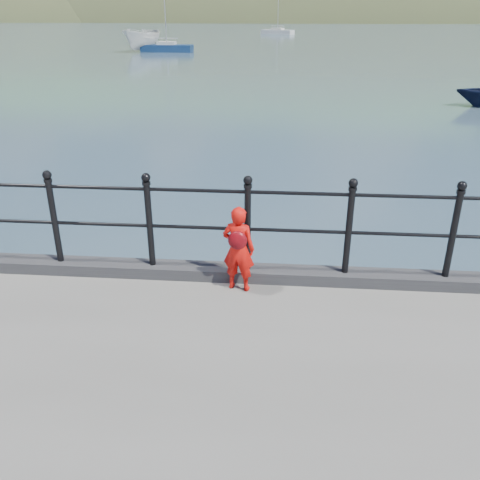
# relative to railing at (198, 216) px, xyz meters

# --- Properties ---
(ground) EXTENTS (600.00, 600.00, 0.00)m
(ground) POSITION_rel_railing_xyz_m (-0.00, 0.15, -1.82)
(ground) COLOR #2D4251
(ground) RESTS_ON ground
(kerb) EXTENTS (60.00, 0.30, 0.15)m
(kerb) POSITION_rel_railing_xyz_m (-0.00, -0.00, -0.75)
(kerb) COLOR #28282B
(kerb) RESTS_ON quay
(railing) EXTENTS (18.11, 0.11, 1.20)m
(railing) POSITION_rel_railing_xyz_m (0.00, 0.00, 0.00)
(railing) COLOR black
(railing) RESTS_ON kerb
(far_shore) EXTENTS (830.00, 200.00, 156.00)m
(far_shore) POSITION_rel_railing_xyz_m (38.34, 239.56, -24.39)
(far_shore) COLOR #333A21
(far_shore) RESTS_ON ground
(child) EXTENTS (0.43, 0.35, 1.05)m
(child) POSITION_rel_railing_xyz_m (0.51, -0.26, -0.29)
(child) COLOR red
(child) RESTS_ON quay
(launch_white) EXTENTS (3.71, 6.19, 2.24)m
(launch_white) POSITION_rel_railing_xyz_m (-13.63, 48.67, -0.70)
(launch_white) COLOR silver
(launch_white) RESTS_ON ground
(sailboat_port) EXTENTS (5.24, 1.92, 7.61)m
(sailboat_port) POSITION_rel_railing_xyz_m (-11.10, 48.42, -1.48)
(sailboat_port) COLOR navy
(sailboat_port) RESTS_ON ground
(sailboat_deep) EXTENTS (5.78, 4.14, 8.42)m
(sailboat_deep) POSITION_rel_railing_xyz_m (-0.63, 87.47, -1.48)
(sailboat_deep) COLOR silver
(sailboat_deep) RESTS_ON ground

